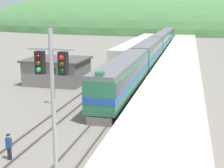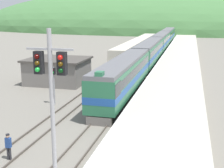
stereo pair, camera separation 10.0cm
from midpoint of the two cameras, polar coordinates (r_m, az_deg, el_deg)
The scene contains 13 objects.
track_main at distance 80.99m, azimuth 9.10°, elevation 6.24°, with size 1.52×180.00×0.16m.
track_siding at distance 81.47m, azimuth 6.09°, elevation 6.37°, with size 1.52×180.00×0.16m.
platform at distance 60.82m, azimuth 12.32°, elevation 4.30°, with size 7.04×140.00×1.00m.
distant_hills at distance 175.94m, azimuth 12.01°, elevation 9.66°, with size 237.32×106.79×45.68m.
station_shed at distance 42.52m, azimuth -9.80°, elevation 2.42°, with size 7.90×6.75×3.37m.
express_train_lead_car at distance 35.23m, azimuth 2.23°, elevation 1.45°, with size 2.88×20.58×4.60m.
carriage_second at distance 56.96m, azimuth 6.92°, elevation 5.78°, with size 2.87×21.78×4.24m.
carriage_third at distance 79.37m, azimuth 9.06°, elevation 7.73°, with size 2.87×21.78×4.24m.
carriage_fourth at distance 101.89m, azimuth 10.26°, elevation 8.81°, with size 2.87×21.78×4.24m.
siding_train at distance 70.15m, azimuth 4.79°, elevation 6.73°, with size 2.90×41.75×3.44m.
signal_mast_main at distance 14.24m, azimuth -10.79°, elevation -2.08°, with size 2.20×0.42×8.70m.
signal_post_siding at distance 32.35m, azimuth -10.53°, elevation 1.10°, with size 0.36×0.42×3.94m.
track_worker at distance 21.47m, azimuth -18.29°, elevation -10.56°, with size 0.36×0.25×1.78m.
Camera 2 is at (7.17, -10.13, 9.36)m, focal length 50.00 mm.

